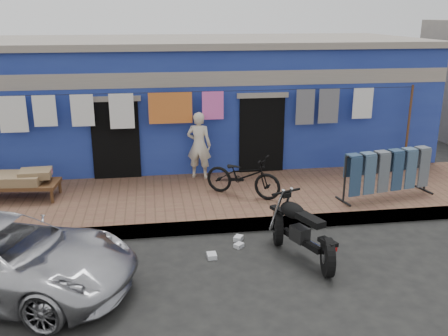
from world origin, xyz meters
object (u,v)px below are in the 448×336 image
jeans_rack (387,173)px  seated_person (199,145)px  car (0,256)px  bicycle (243,171)px  charpoy (18,185)px  motorcycle (302,229)px

jeans_rack → seated_person: bearing=153.7°
jeans_rack → car: bearing=-161.9°
car → bicycle: (4.21, 2.87, 0.21)m
seated_person → charpoy: (-3.93, -0.85, -0.50)m
car → motorcycle: car is taller
bicycle → charpoy: bicycle is taller
seated_person → jeans_rack: size_ratio=0.71×
car → charpoy: 3.44m
motorcycle → car: bearing=162.4°
motorcycle → jeans_rack: 3.20m
charpoy → jeans_rack: 7.83m
jeans_rack → bicycle: bearing=170.5°
bicycle → motorcycle: 2.59m
seated_person → charpoy: bearing=31.1°
car → jeans_rack: jeans_rack is taller
seated_person → jeans_rack: seated_person is taller
bicycle → charpoy: (-4.73, 0.53, -0.26)m
charpoy → jeans_rack: bearing=-7.6°
seated_person → jeans_rack: (3.82, -1.89, -0.27)m
charpoy → seated_person: bearing=12.2°
seated_person → charpoy: size_ratio=0.88×
bicycle → jeans_rack: size_ratio=0.76×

